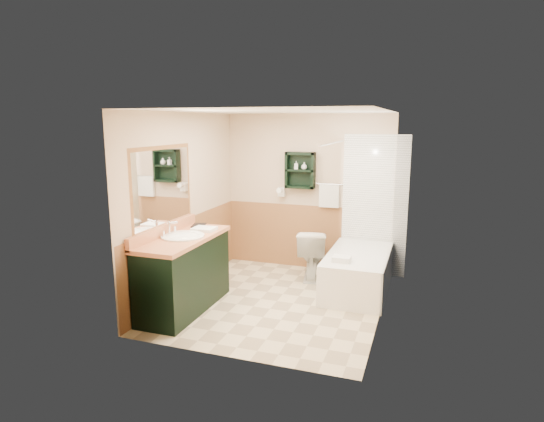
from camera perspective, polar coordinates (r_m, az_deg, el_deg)
The scene contains 25 objects.
floor at distance 5.98m, azimuth 0.61°, elevation -11.24°, with size 3.00×3.00×0.00m, color beige.
back_wall at distance 7.07m, azimuth 4.54°, elevation 2.36°, with size 2.60×0.04×2.40m, color beige.
left_wall at distance 6.17m, azimuth -11.08°, elevation 0.89°, with size 0.04×3.00×2.40m, color beige.
right_wall at distance 5.37m, azimuth 14.13°, elevation -0.76°, with size 0.04×3.00×2.40m, color beige.
ceiling at distance 5.53m, azimuth 0.66°, elevation 12.64°, with size 2.60×3.00×0.04m, color white.
wainscot_left at distance 6.31m, azimuth -10.57°, elevation -5.39°, with size 2.98×2.98×1.00m, color #AC7446, non-canonical shape.
wainscot_back at distance 7.17m, azimuth 4.39°, elevation -3.22°, with size 2.58×2.58×1.00m, color #AC7446, non-canonical shape.
mirror_frame at distance 5.63m, azimuth -13.55°, elevation 2.92°, with size 1.30×1.30×1.00m, color #8F5E2E, non-canonical shape.
mirror_glass at distance 5.63m, azimuth -13.51°, elevation 2.92°, with size 1.20×1.20×0.90m, color white, non-canonical shape.
tile_right at distance 6.13m, azimuth 14.32°, elevation -0.73°, with size 1.50×1.50×2.10m, color white, non-canonical shape.
tile_back at distance 6.87m, azimuth 12.73°, elevation 0.59°, with size 0.95×0.95×2.10m, color white, non-canonical shape.
tile_accent at distance 6.02m, azimuth 14.62°, elevation 7.21°, with size 1.50×1.50×0.10m, color #124029, non-canonical shape.
wall_shelf at distance 6.94m, azimuth 3.54°, elevation 5.12°, with size 0.45×0.15×0.55m, color black.
hair_dryer at distance 7.09m, azimuth 1.23°, elevation 2.42°, with size 0.10×0.24×0.18m, color white, non-canonical shape.
towel_bar at distance 6.90m, azimuth 7.23°, elevation 3.35°, with size 0.40×0.06×0.40m, color white, non-canonical shape.
curtain_rod at distance 6.12m, azimuth 7.67°, elevation 8.47°, with size 0.03×0.03×1.60m, color silver.
shower_curtain at distance 6.39m, azimuth 7.79°, elevation 0.89°, with size 1.05×1.05×1.70m, color beige, non-canonical shape.
vanity at distance 5.69m, azimuth -10.97°, elevation -7.67°, with size 0.59×1.45×0.92m, color black.
bathtub at distance 6.34m, azimuth 10.73°, elevation -7.54°, with size 0.80×1.50×0.53m, color white.
toilet at distance 6.75m, azimuth 5.05°, elevation -5.36°, with size 0.41×0.74×0.73m, color white.
counter_towel at distance 5.82m, azimuth -8.49°, elevation -2.25°, with size 0.28×0.22×0.04m, color white.
vanity_book at distance 6.07m, azimuth -9.99°, elevation -0.84°, with size 0.17×0.02×0.23m, color black.
tub_towel at distance 5.85m, azimuth 8.73°, elevation -5.97°, with size 0.22×0.19×0.07m, color white.
soap_bottle_a at distance 6.94m, azimuth 3.04°, elevation 5.50°, with size 0.06×0.12×0.06m, color white.
soap_bottle_b at distance 6.91m, azimuth 4.06°, elevation 5.58°, with size 0.09×0.11×0.09m, color white.
Camera 1 is at (1.75, -5.24, 2.28)m, focal length 30.00 mm.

